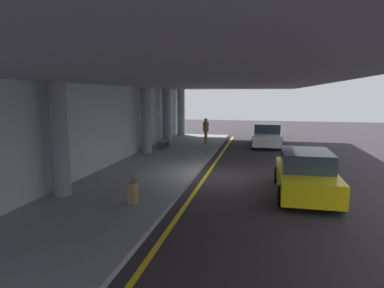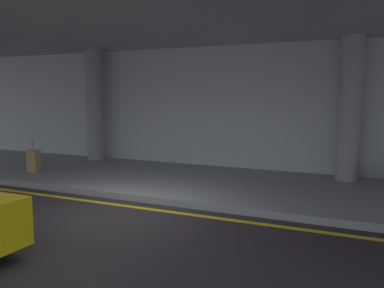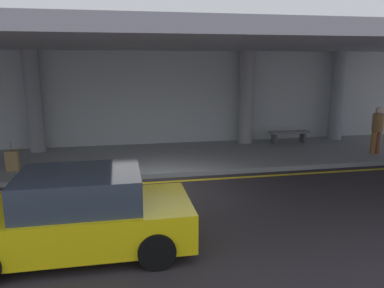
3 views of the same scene
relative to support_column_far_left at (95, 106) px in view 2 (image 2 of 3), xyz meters
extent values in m
plane|color=#2C282C|center=(4.00, -4.70, -1.97)|extent=(60.00, 60.00, 0.00)
cube|color=gray|center=(4.00, -1.60, -1.90)|extent=(26.00, 4.20, 0.15)
cube|color=yellow|center=(4.00, -4.08, -1.97)|extent=(26.00, 0.14, 0.01)
cylinder|color=gray|center=(0.00, 0.00, 0.00)|extent=(0.58, 0.58, 3.65)
cylinder|color=gray|center=(8.00, 0.00, 0.00)|extent=(0.58, 0.58, 3.65)
cube|color=#9895A3|center=(4.00, -2.10, 1.97)|extent=(28.00, 13.20, 0.30)
cube|color=#ADB3B6|center=(4.00, 0.65, -0.07)|extent=(26.00, 0.30, 3.80)
cube|color=#98784A|center=(-0.24, -2.55, -1.51)|extent=(0.36, 0.22, 0.62)
cylinder|color=slate|center=(-0.24, -2.55, -1.06)|extent=(0.02, 0.02, 0.28)
camera|label=1|loc=(-9.16, -6.31, 1.43)|focal=30.54mm
camera|label=2|loc=(8.66, -11.12, 0.36)|focal=38.10mm
camera|label=3|loc=(3.01, -14.41, 1.43)|focal=35.31mm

